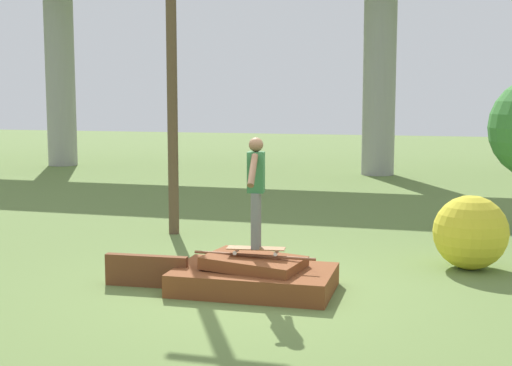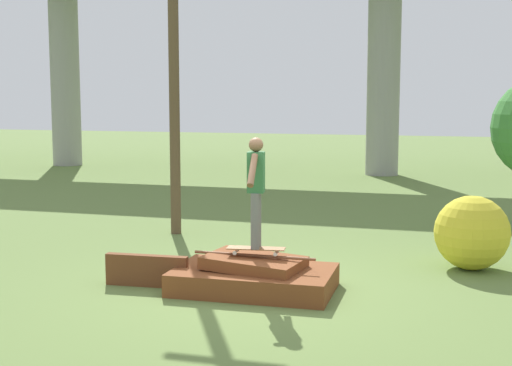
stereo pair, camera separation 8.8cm
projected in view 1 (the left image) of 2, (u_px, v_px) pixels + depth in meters
The scene contains 7 objects.
ground_plane at pixel (254, 291), 9.81m from camera, with size 80.00×80.00×0.00m, color olive.
scrap_pile at pixel (254, 277), 9.79m from camera, with size 2.21×1.40×0.51m.
scrap_plank_loose at pixel (146, 271), 10.00m from camera, with size 1.20×0.20×0.45m.
skateboard at pixel (256, 249), 9.74m from camera, with size 0.82×0.33×0.09m.
skater at pixel (256, 185), 9.64m from camera, with size 0.25×1.07×1.51m.
utility_pole at pixel (172, 47), 13.45m from camera, with size 1.30×0.20×6.92m.
bush_yellow_flowering at pixel (471, 232), 10.98m from camera, with size 1.15×1.15×1.15m.
Camera 1 is at (2.65, -9.18, 2.66)m, focal length 50.00 mm.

